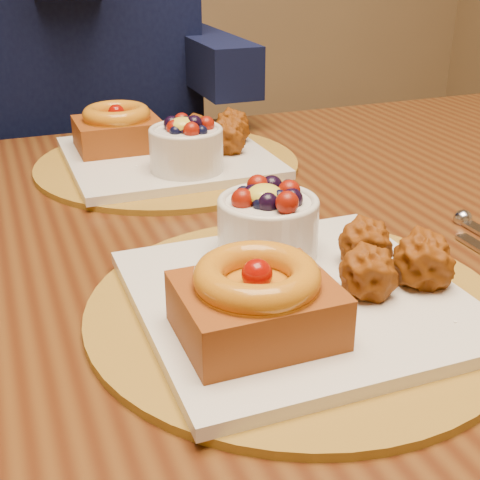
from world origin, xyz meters
name	(u,v)px	position (x,y,z in m)	size (l,w,h in m)	color
dining_table	(218,279)	(0.00, 0.09, 0.68)	(1.60, 0.90, 0.76)	#3E1B0B
place_setting_near	(292,280)	(-0.01, -0.13, 0.78)	(0.38, 0.38, 0.09)	brown
place_setting_far	(165,148)	(-0.01, 0.30, 0.78)	(0.38, 0.38, 0.09)	brown
chair_far	(112,196)	(0.00, 0.86, 0.51)	(0.58, 0.58, 0.92)	black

